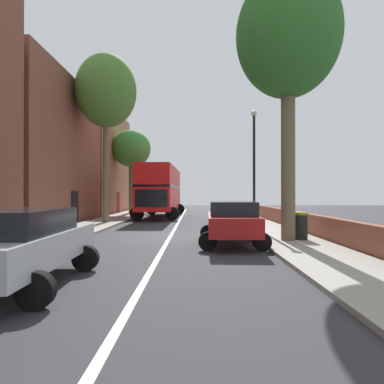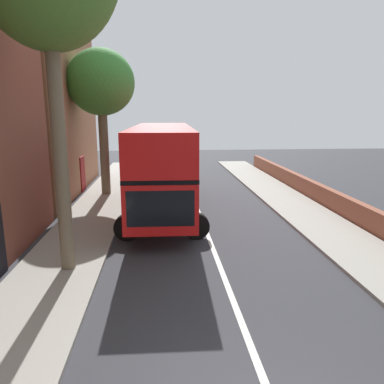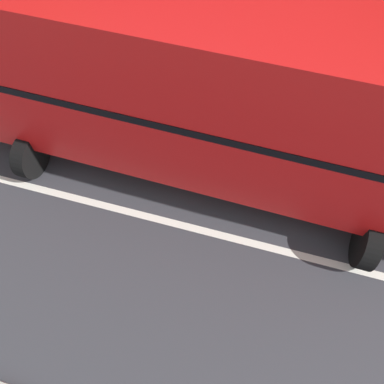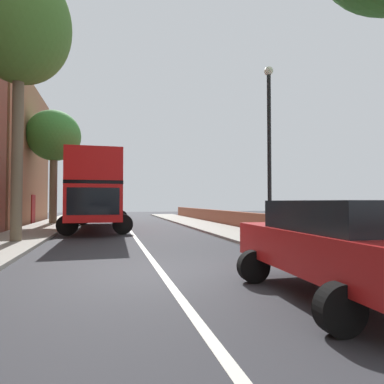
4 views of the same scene
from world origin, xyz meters
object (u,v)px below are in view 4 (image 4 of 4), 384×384
object	(u,v)px
parked_car_red_right_2	(337,243)
street_tree_left_4	(19,25)
lamppost_right	(269,140)
double_decker_bus	(100,189)
street_tree_left_2	(54,137)

from	to	relation	value
parked_car_red_right_2	street_tree_left_4	size ratio (longest dim) A/B	0.39
street_tree_left_4	lamppost_right	bearing A→B (deg)	-20.78
double_decker_bus	street_tree_left_2	xyz separation A→B (m)	(-3.23, 4.25, 3.81)
double_decker_bus	parked_car_red_right_2	xyz separation A→B (m)	(4.20, -15.00, -1.41)
street_tree_left_2	lamppost_right	size ratio (longest dim) A/B	1.25
parked_car_red_right_2	street_tree_left_2	size ratio (longest dim) A/B	0.53
street_tree_left_2	street_tree_left_4	xyz separation A→B (m)	(0.34, -10.38, 2.31)
double_decker_bus	parked_car_red_right_2	bearing A→B (deg)	-74.37
street_tree_left_4	parked_car_red_right_2	bearing A→B (deg)	-51.41
street_tree_left_2	street_tree_left_4	world-z (taller)	street_tree_left_4
lamppost_right	street_tree_left_4	bearing A→B (deg)	159.22
double_decker_bus	lamppost_right	distance (m)	11.33
street_tree_left_2	street_tree_left_4	bearing A→B (deg)	-88.10
street_tree_left_4	lamppost_right	distance (m)	10.59
double_decker_bus	parked_car_red_right_2	distance (m)	15.64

